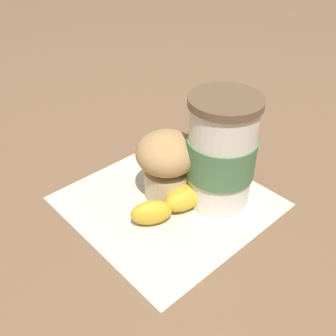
{
  "coord_description": "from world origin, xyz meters",
  "views": [
    {
      "loc": [
        0.24,
        0.34,
        0.36
      ],
      "look_at": [
        0.0,
        0.0,
        0.06
      ],
      "focal_mm": 42.0,
      "sensor_mm": 36.0,
      "label": 1
    }
  ],
  "objects": [
    {
      "name": "muffin",
      "position": [
        -0.01,
        -0.02,
        0.06
      ],
      "size": [
        0.08,
        0.08,
        0.1
      ],
      "color": "beige",
      "rests_on": "paper_napkin"
    },
    {
      "name": "coffee_cup",
      "position": [
        -0.06,
        0.03,
        0.08
      ],
      "size": [
        0.09,
        0.09,
        0.15
      ],
      "color": "silver",
      "rests_on": "paper_napkin"
    },
    {
      "name": "paper_napkin",
      "position": [
        0.0,
        0.0,
        0.0
      ],
      "size": [
        0.28,
        0.28,
        0.0
      ],
      "primitive_type": "cube",
      "rotation": [
        0.0,
        0.0,
        0.13
      ],
      "color": "beige",
      "rests_on": "ground_plane"
    },
    {
      "name": "banana",
      "position": [
        -0.03,
        0.01,
        0.02
      ],
      "size": [
        0.2,
        0.1,
        0.03
      ],
      "color": "gold",
      "rests_on": "paper_napkin"
    },
    {
      "name": "ground_plane",
      "position": [
        0.0,
        0.0,
        0.0
      ],
      "size": [
        3.0,
        3.0,
        0.0
      ],
      "primitive_type": "plane",
      "color": "brown"
    }
  ]
}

